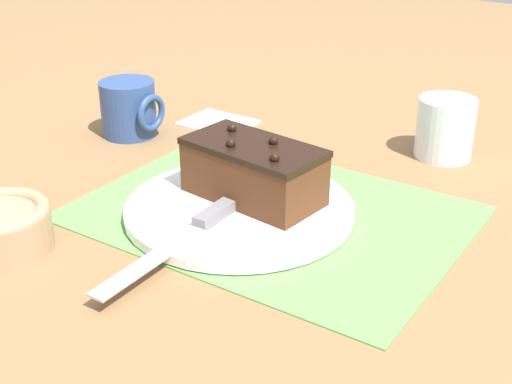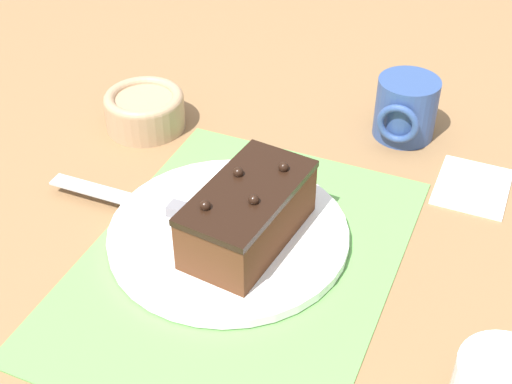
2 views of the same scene
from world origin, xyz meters
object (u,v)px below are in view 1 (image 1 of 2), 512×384
serving_knife (197,227)px  small_bowl (0,226)px  cake_plate (239,209)px  chocolate_cake (252,172)px  coffee_mug (130,109)px  drinking_glass (445,128)px

serving_knife → small_bowl: small_bowl is taller
cake_plate → chocolate_cake: (0.00, 0.02, 0.04)m
cake_plate → small_bowl: bearing=-129.7°
cake_plate → coffee_mug: size_ratio=2.96×
cake_plate → serving_knife: 0.08m
small_bowl → serving_knife: bearing=37.3°
cake_plate → chocolate_cake: 0.05m
cake_plate → chocolate_cake: bearing=83.1°
cake_plate → coffee_mug: 0.33m
cake_plate → chocolate_cake: chocolate_cake is taller
drinking_glass → chocolate_cake: bearing=-114.8°
serving_knife → coffee_mug: (-0.30, 0.21, 0.02)m
chocolate_cake → serving_knife: bearing=-92.9°
cake_plate → chocolate_cake: size_ratio=1.56×
cake_plate → drinking_glass: size_ratio=3.20×
cake_plate → coffee_mug: coffee_mug is taller
small_bowl → coffee_mug: coffee_mug is taller
drinking_glass → coffee_mug: (-0.44, -0.19, -0.00)m
cake_plate → drinking_glass: drinking_glass is taller
chocolate_cake → drinking_glass: size_ratio=2.05×
small_bowl → drinking_glass: bearing=59.4°
drinking_glass → small_bowl: (-0.32, -0.54, -0.02)m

